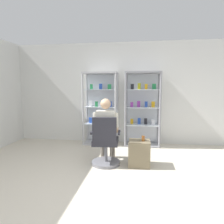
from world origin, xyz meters
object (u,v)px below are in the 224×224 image
at_px(storage_crate, 139,153).
at_px(office_chair, 105,145).
at_px(display_cabinet_right, 142,108).
at_px(tea_glass, 143,138).
at_px(seated_shopkeeper, 106,127).
at_px(display_cabinet_left, 101,108).

bearing_deg(storage_crate, office_chair, -172.98).
xyz_separation_m(display_cabinet_right, storage_crate, (-0.06, -1.47, -0.72)).
bearing_deg(storage_crate, tea_glass, -12.55).
relative_size(display_cabinet_right, tea_glass, 18.90).
distance_m(office_chair, storage_crate, 0.67).
bearing_deg(tea_glass, seated_shopkeeper, 172.26).
relative_size(storage_crate, tea_glass, 4.87).
bearing_deg(tea_glass, office_chair, -174.86).
height_order(display_cabinet_right, seated_shopkeeper, display_cabinet_right).
xyz_separation_m(seated_shopkeeper, storage_crate, (0.66, -0.08, -0.47)).
distance_m(display_cabinet_left, office_chair, 1.70).
relative_size(display_cabinet_right, storage_crate, 3.88).
xyz_separation_m(display_cabinet_right, office_chair, (-0.71, -1.55, -0.57)).
bearing_deg(seated_shopkeeper, display_cabinet_right, 62.64).
relative_size(seated_shopkeeper, tea_glass, 12.83).
bearing_deg(office_chair, display_cabinet_right, 65.48).
relative_size(display_cabinet_right, office_chair, 1.98).
bearing_deg(storage_crate, display_cabinet_right, 87.64).
height_order(display_cabinet_left, office_chair, display_cabinet_left).
xyz_separation_m(seated_shopkeeper, tea_glass, (0.73, -0.10, -0.17)).
distance_m(display_cabinet_left, storage_crate, 1.94).
relative_size(display_cabinet_left, storage_crate, 3.88).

